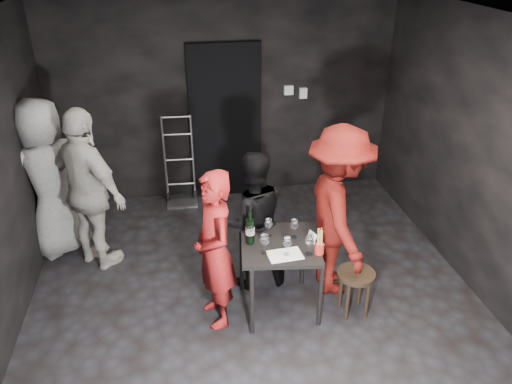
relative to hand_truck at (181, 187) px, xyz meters
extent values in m
cube|color=black|center=(0.65, -2.27, -0.22)|extent=(4.50, 5.00, 0.02)
cube|color=silver|center=(0.65, -2.27, 2.48)|extent=(4.50, 5.00, 0.02)
cube|color=black|center=(0.65, 0.23, 1.13)|extent=(4.50, 0.04, 2.70)
cube|color=black|center=(2.90, -2.27, 1.13)|extent=(0.04, 5.00, 2.70)
cube|color=black|center=(0.65, 0.17, 0.83)|extent=(0.95, 0.10, 2.10)
cube|color=#B7B7B2|center=(1.50, 0.18, 1.23)|extent=(0.12, 0.06, 0.12)
cube|color=#B7B7B2|center=(1.70, 0.18, 1.18)|extent=(0.10, 0.06, 0.14)
cylinder|color=#B2B2B7|center=(-0.18, 0.04, 0.39)|extent=(0.03, 0.03, 1.23)
cylinder|color=#B2B2B7|center=(0.18, 0.04, 0.39)|extent=(0.03, 0.03, 1.23)
cube|color=#B2B2B7|center=(0.00, -0.08, -0.21)|extent=(0.41, 0.23, 0.03)
cylinder|color=black|center=(-0.18, 0.07, -0.14)|extent=(0.04, 0.16, 0.16)
cylinder|color=black|center=(0.18, 0.07, -0.14)|extent=(0.04, 0.16, 0.16)
cube|color=black|center=(0.86, -2.33, 0.51)|extent=(0.72, 0.72, 0.04)
cylinder|color=black|center=(0.54, -2.65, 0.13)|extent=(0.04, 0.04, 0.71)
cylinder|color=black|center=(1.18, -2.65, 0.13)|extent=(0.04, 0.04, 0.71)
cylinder|color=black|center=(0.54, -2.01, 0.13)|extent=(0.04, 0.04, 0.71)
cylinder|color=black|center=(1.18, -2.01, 0.13)|extent=(0.04, 0.04, 0.71)
cylinder|color=black|center=(1.56, -2.53, 0.23)|extent=(0.36, 0.36, 0.04)
cylinder|color=black|center=(1.66, -2.44, -0.02)|extent=(0.04, 0.04, 0.41)
cylinder|color=black|center=(1.46, -2.44, -0.02)|extent=(0.04, 0.04, 0.41)
cylinder|color=black|center=(1.46, -2.63, -0.02)|extent=(0.04, 0.04, 0.41)
cylinder|color=black|center=(1.66, -2.63, -0.02)|extent=(0.04, 0.04, 0.41)
imported|color=maroon|center=(0.24, -2.39, 0.58)|extent=(0.51, 0.66, 1.60)
imported|color=black|center=(0.67, -1.88, 0.51)|extent=(0.74, 0.45, 1.47)
imported|color=#5C0F0B|center=(1.49, -2.10, 0.82)|extent=(0.64, 1.35, 2.08)
imported|color=#BAB5AD|center=(-0.96, -1.27, 0.87)|extent=(1.34, 1.34, 2.18)
imported|color=gray|center=(-1.42, -0.91, 0.87)|extent=(1.19, 1.15, 2.19)
cube|color=white|center=(0.86, -2.53, 0.53)|extent=(0.32, 0.23, 0.00)
cylinder|color=black|center=(0.59, -2.27, 0.65)|extent=(0.08, 0.08, 0.24)
cylinder|color=black|center=(0.59, -2.27, 0.82)|extent=(0.03, 0.03, 0.10)
cylinder|color=white|center=(0.59, -2.27, 0.66)|extent=(0.08, 0.08, 0.08)
cylinder|color=#AC261C|center=(1.17, -2.55, 0.58)|extent=(0.09, 0.09, 0.10)
camera|label=1|loc=(-0.02, -6.11, 3.10)|focal=35.00mm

